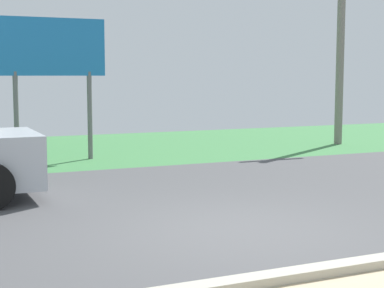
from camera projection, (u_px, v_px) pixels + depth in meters
ground_plane at (158, 196)px, 10.97m from camera, size 40.00×22.00×0.20m
utility_pole at (341, 38)px, 18.44m from camera, size 1.80×0.24×6.11m
roadside_billboard at (52, 57)px, 14.82m from camera, size 2.60×0.12×3.50m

